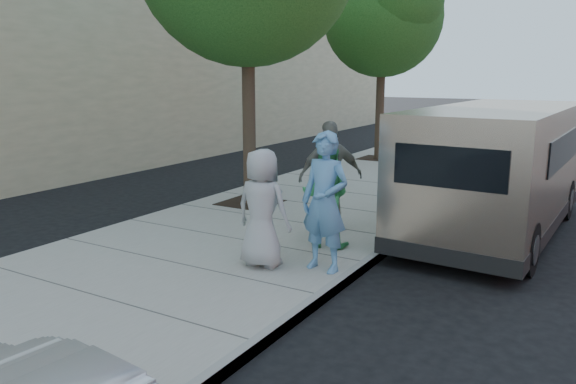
{
  "coord_description": "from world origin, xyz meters",
  "views": [
    {
      "loc": [
        4.59,
        -7.6,
        2.97
      ],
      "look_at": [
        0.12,
        -0.04,
        1.1
      ],
      "focal_mm": 35.0,
      "sensor_mm": 36.0,
      "label": 1
    }
  ],
  "objects_px": {
    "person_gray_shirt": "(262,208)",
    "person_striped_polo": "(331,177)",
    "tree_far": "(384,11)",
    "person_green_shirt": "(326,196)",
    "person_officer": "(325,202)",
    "parking_meter": "(330,177)",
    "van": "(499,167)"
  },
  "relations": [
    {
      "from": "tree_far",
      "to": "person_green_shirt",
      "type": "bearing_deg",
      "value": -73.64
    },
    {
      "from": "parking_meter",
      "to": "person_striped_polo",
      "type": "height_order",
      "value": "person_striped_polo"
    },
    {
      "from": "person_gray_shirt",
      "to": "person_striped_polo",
      "type": "height_order",
      "value": "person_striped_polo"
    },
    {
      "from": "van",
      "to": "person_striped_polo",
      "type": "height_order",
      "value": "van"
    },
    {
      "from": "person_green_shirt",
      "to": "person_gray_shirt",
      "type": "bearing_deg",
      "value": 63.38
    },
    {
      "from": "van",
      "to": "person_gray_shirt",
      "type": "distance_m",
      "value": 4.89
    },
    {
      "from": "van",
      "to": "person_green_shirt",
      "type": "distance_m",
      "value": 3.57
    },
    {
      "from": "van",
      "to": "person_officer",
      "type": "distance_m",
      "value": 4.22
    },
    {
      "from": "parking_meter",
      "to": "person_green_shirt",
      "type": "relative_size",
      "value": 0.87
    },
    {
      "from": "person_gray_shirt",
      "to": "person_striped_polo",
      "type": "xyz_separation_m",
      "value": [
        0.01,
        2.22,
        0.12
      ]
    },
    {
      "from": "parking_meter",
      "to": "person_gray_shirt",
      "type": "relative_size",
      "value": 0.83
    },
    {
      "from": "parking_meter",
      "to": "person_green_shirt",
      "type": "bearing_deg",
      "value": -90.24
    },
    {
      "from": "person_officer",
      "to": "person_green_shirt",
      "type": "distance_m",
      "value": 1.18
    },
    {
      "from": "parking_meter",
      "to": "person_green_shirt",
      "type": "distance_m",
      "value": 0.62
    },
    {
      "from": "tree_far",
      "to": "person_striped_polo",
      "type": "relative_size",
      "value": 3.25
    },
    {
      "from": "person_officer",
      "to": "van",
      "type": "bearing_deg",
      "value": 72.41
    },
    {
      "from": "person_green_shirt",
      "to": "person_gray_shirt",
      "type": "distance_m",
      "value": 1.41
    },
    {
      "from": "van",
      "to": "person_striped_polo",
      "type": "xyz_separation_m",
      "value": [
        -2.5,
        -1.97,
        -0.11
      ]
    },
    {
      "from": "tree_far",
      "to": "person_officer",
      "type": "xyz_separation_m",
      "value": [
        3.33,
        -10.62,
        -3.72
      ]
    },
    {
      "from": "van",
      "to": "person_green_shirt",
      "type": "xyz_separation_m",
      "value": [
        -2.17,
        -2.83,
        -0.27
      ]
    },
    {
      "from": "person_gray_shirt",
      "to": "person_striped_polo",
      "type": "relative_size",
      "value": 0.88
    },
    {
      "from": "tree_far",
      "to": "parking_meter",
      "type": "relative_size",
      "value": 4.47
    },
    {
      "from": "person_officer",
      "to": "parking_meter",
      "type": "bearing_deg",
      "value": 119.49
    },
    {
      "from": "person_officer",
      "to": "person_gray_shirt",
      "type": "bearing_deg",
      "value": -154.73
    },
    {
      "from": "tree_far",
      "to": "person_striped_polo",
      "type": "distance_m",
      "value": 9.8
    },
    {
      "from": "tree_far",
      "to": "person_gray_shirt",
      "type": "bearing_deg",
      "value": -77.31
    },
    {
      "from": "parking_meter",
      "to": "van",
      "type": "bearing_deg",
      "value": 24.08
    },
    {
      "from": "parking_meter",
      "to": "person_officer",
      "type": "height_order",
      "value": "person_officer"
    },
    {
      "from": "parking_meter",
      "to": "van",
      "type": "relative_size",
      "value": 0.22
    },
    {
      "from": "van",
      "to": "person_officer",
      "type": "xyz_separation_m",
      "value": [
        -1.65,
        -3.88,
        -0.09
      ]
    },
    {
      "from": "person_officer",
      "to": "person_gray_shirt",
      "type": "distance_m",
      "value": 0.93
    },
    {
      "from": "tree_far",
      "to": "person_gray_shirt",
      "type": "xyz_separation_m",
      "value": [
        2.46,
        -10.93,
        -3.85
      ]
    }
  ]
}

